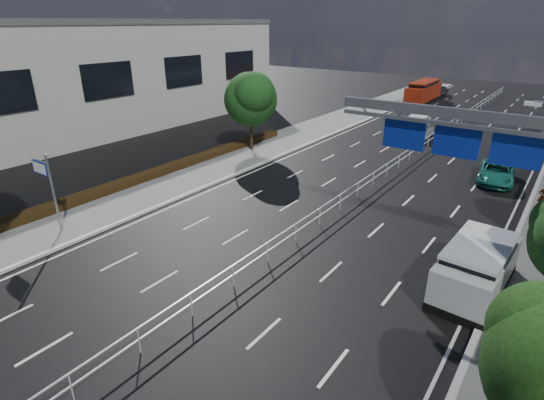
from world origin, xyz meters
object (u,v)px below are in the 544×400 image
Objects in this scene: near_car_dark at (439,91)px; parked_car_teal at (496,173)px; toilet_sign at (46,179)px; pedestrian_a at (543,197)px; near_car_silver at (422,130)px; silver_minivan at (476,268)px; parked_car_dark at (515,146)px; red_bus at (423,91)px; overhead_gantry at (475,139)px; white_minivan at (416,126)px.

near_car_dark is 0.94× the size of parked_car_teal.
toilet_sign reaches higher than pedestrian_a.
near_car_silver is 26.36m from near_car_dark.
toilet_sign is 32.60m from near_car_silver.
parked_car_dark is (-1.71, 22.84, -0.38)m from silver_minivan.
pedestrian_a is (3.10, -3.89, 0.25)m from parked_car_teal.
red_bus reaches higher than near_car_silver.
near_car_silver reaches higher than parked_car_teal.
overhead_gantry reaches higher than parked_car_dark.
red_bus is 45.49m from silver_minivan.
white_minivan is 1.01× the size of near_car_silver.
toilet_sign is 2.79× the size of pedestrian_a.
red_bus is 31.34m from parked_car_teal.
toilet_sign is 20.54m from silver_minivan.
near_car_dark reaches higher than parked_car_dark.
pedestrian_a reaches higher than near_car_silver.
near_car_dark is 37.68m from parked_car_teal.
white_minivan is 26.67m from silver_minivan.
silver_minivan is at bearing -90.15° from parked_car_teal.
silver_minivan is at bearing -82.21° from parked_car_dark.
white_minivan is at bearing -75.39° from red_bus.
overhead_gantry is 6.57× the size of pedestrian_a.
pedestrian_a reaches higher than near_car_dark.
overhead_gantry is at bearing -71.50° from red_bus.
parked_car_teal is at bearing 112.29° from near_car_dark.
near_car_dark is at bearing 86.34° from toilet_sign.
overhead_gantry is 12.77m from parked_car_teal.
pedestrian_a reaches higher than parked_car_dark.
silver_minivan reaches higher than white_minivan.
toilet_sign reaches higher than white_minivan.
pedestrian_a is at bearing 70.07° from overhead_gantry.
parked_car_dark is (8.85, -1.65, -0.18)m from white_minivan.
near_car_dark reaches higher than near_car_silver.
white_minivan is 0.79× the size of silver_minivan.
near_car_silver is 2.69× the size of pedestrian_a.
white_minivan is 25.72m from near_car_dark.
toilet_sign reaches higher than parked_car_dark.
white_minivan is 18.93m from red_bus.
red_bus is 2.17× the size of near_car_dark.
parked_car_dark is (14.00, -19.85, -0.82)m from red_bus.
near_car_silver is 12.36m from parked_car_teal.
white_minivan is 18.19m from pedestrian_a.
overhead_gantry is 2.44× the size of near_car_silver.
toilet_sign is 27.36m from pedestrian_a.
silver_minivan is at bearing 20.49° from toilet_sign.
toilet_sign is at bearing 19.60° from pedestrian_a.
pedestrian_a is at bearing 85.79° from silver_minivan.
toilet_sign is 1.03× the size of white_minivan.
white_minivan is at bearing 116.48° from silver_minivan.
white_minivan is 0.43× the size of red_bus.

